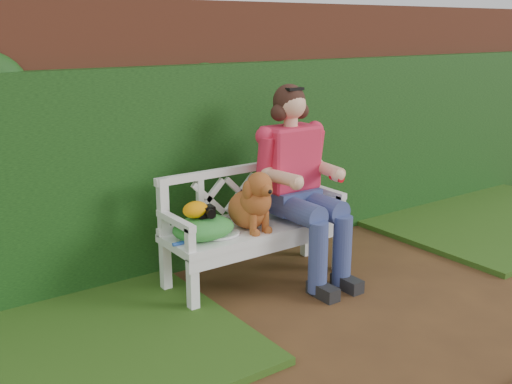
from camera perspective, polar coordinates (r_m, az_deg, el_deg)
ground at (r=4.56m, az=13.95°, el=-10.93°), size 60.00×60.00×0.00m
brick_wall at (r=5.58m, az=-0.24°, el=6.26°), size 10.00×0.30×2.20m
ivy_hedge at (r=5.45m, az=1.10°, el=3.36°), size 10.00×0.18×1.70m
grass_left at (r=4.09m, az=-20.68°, el=-14.40°), size 2.60×2.00×0.05m
grass_right at (r=6.87m, az=21.47°, el=-2.29°), size 2.60×2.00×0.05m
garden_bench at (r=4.82m, az=0.00°, el=-5.86°), size 1.64×0.79×0.48m
seated_woman at (r=4.84m, az=3.66°, el=1.26°), size 0.80×0.99×1.61m
dog at (r=4.57m, az=-0.52°, el=-0.68°), size 0.35×0.46×0.48m
tennis_racket at (r=4.49m, az=-3.69°, el=-4.07°), size 0.63×0.42×0.03m
green_bag at (r=4.44m, az=-5.02°, el=-3.38°), size 0.58×0.51×0.16m
camera_item at (r=4.41m, az=-4.79°, el=-1.86°), size 0.13×0.11×0.08m
baseball_glove at (r=4.38m, az=-5.79°, el=-1.68°), size 0.20×0.15×0.12m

